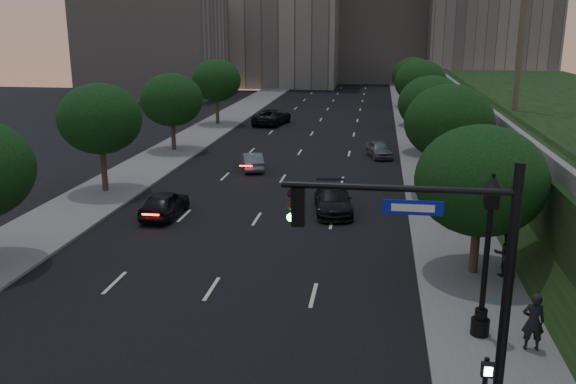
% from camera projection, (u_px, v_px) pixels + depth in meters
% --- Properties ---
extents(ground, '(160.00, 160.00, 0.00)m').
position_uv_depth(ground, '(169.00, 355.00, 19.02)').
color(ground, black).
rests_on(ground, ground).
extents(road_surface, '(16.00, 140.00, 0.02)m').
position_uv_depth(road_surface, '(297.00, 157.00, 47.64)').
color(road_surface, black).
rests_on(road_surface, ground).
extents(sidewalk_right, '(4.50, 140.00, 0.15)m').
position_uv_depth(sidewalk_right, '(430.00, 161.00, 46.18)').
color(sidewalk_right, slate).
rests_on(sidewalk_right, ground).
extents(sidewalk_left, '(4.50, 140.00, 0.15)m').
position_uv_depth(sidewalk_left, '(171.00, 153.00, 49.07)').
color(sidewalk_left, slate).
rests_on(sidewalk_left, ground).
extents(parapet_wall, '(0.35, 90.00, 0.70)m').
position_uv_depth(parapet_wall, '(484.00, 109.00, 42.69)').
color(parapet_wall, slate).
rests_on(parapet_wall, embankment).
extents(office_block_mid, '(22.00, 18.00, 26.00)m').
position_uv_depth(office_block_mid, '(381.00, 9.00, 112.09)').
color(office_block_mid, '#9D9990').
rests_on(office_block_mid, ground).
extents(office_block_filler, '(18.00, 16.00, 14.00)m').
position_uv_depth(office_block_filler, '(155.00, 47.00, 87.65)').
color(office_block_filler, '#9D9990').
rests_on(office_block_filler, ground).
extents(tree_right_a, '(5.20, 5.20, 6.24)m').
position_uv_depth(tree_right_a, '(480.00, 181.00, 24.14)').
color(tree_right_a, '#38281C').
rests_on(tree_right_a, ground).
extents(tree_right_b, '(5.20, 5.20, 6.74)m').
position_uv_depth(tree_right_b, '(449.00, 122.00, 35.46)').
color(tree_right_b, '#38281C').
rests_on(tree_right_b, ground).
extents(tree_right_c, '(5.20, 5.20, 6.24)m').
position_uv_depth(tree_right_c, '(431.00, 104.00, 48.00)').
color(tree_right_c, '#38281C').
rests_on(tree_right_c, ground).
extents(tree_right_d, '(5.20, 5.20, 6.74)m').
position_uv_depth(tree_right_d, '(421.00, 82.00, 61.23)').
color(tree_right_d, '#38281C').
rests_on(tree_right_d, ground).
extents(tree_right_e, '(5.20, 5.20, 6.24)m').
position_uv_depth(tree_right_e, '(413.00, 75.00, 75.67)').
color(tree_right_e, '#38281C').
rests_on(tree_right_e, ground).
extents(tree_left_b, '(5.00, 5.00, 6.71)m').
position_uv_depth(tree_left_b, '(100.00, 119.00, 36.44)').
color(tree_left_b, '#38281C').
rests_on(tree_left_b, ground).
extents(tree_left_c, '(5.00, 5.00, 6.34)m').
position_uv_depth(tree_left_c, '(172.00, 100.00, 48.95)').
color(tree_left_c, '#38281C').
rests_on(tree_left_c, ground).
extents(tree_left_d, '(5.00, 5.00, 6.71)m').
position_uv_depth(tree_left_d, '(216.00, 80.00, 62.21)').
color(tree_left_d, '#38281C').
rests_on(tree_left_d, ground).
extents(traffic_signal_mast, '(5.68, 0.56, 7.00)m').
position_uv_depth(traffic_signal_mast, '(459.00, 297.00, 14.59)').
color(traffic_signal_mast, black).
rests_on(traffic_signal_mast, ground).
extents(street_lamp, '(0.64, 0.64, 5.62)m').
position_uv_depth(street_lamp, '(486.00, 264.00, 19.36)').
color(street_lamp, black).
rests_on(street_lamp, ground).
extents(sedan_near_left, '(1.77, 4.24, 1.43)m').
position_uv_depth(sedan_near_left, '(165.00, 204.00, 32.71)').
color(sedan_near_left, black).
rests_on(sedan_near_left, ground).
extents(sedan_mid_left, '(2.41, 4.08, 1.27)m').
position_uv_depth(sedan_mid_left, '(252.00, 161.00, 43.44)').
color(sedan_mid_left, slate).
rests_on(sedan_mid_left, ground).
extents(sedan_far_left, '(3.70, 6.21, 1.62)m').
position_uv_depth(sedan_far_left, '(272.00, 117.00, 63.36)').
color(sedan_far_left, black).
rests_on(sedan_far_left, ground).
extents(sedan_near_right, '(2.63, 5.03, 1.39)m').
position_uv_depth(sedan_near_right, '(333.00, 200.00, 33.47)').
color(sedan_near_right, black).
rests_on(sedan_near_right, ground).
extents(sedan_far_right, '(2.41, 4.00, 1.27)m').
position_uv_depth(sedan_far_right, '(379.00, 149.00, 47.57)').
color(sedan_far_right, slate).
rests_on(sedan_far_right, ground).
extents(pedestrian_a, '(0.70, 0.46, 1.89)m').
position_uv_depth(pedestrian_a, '(533.00, 321.00, 18.87)').
color(pedestrian_a, black).
rests_on(pedestrian_a, sidewalk_right).
extents(pedestrian_b, '(0.94, 0.74, 1.91)m').
position_uv_depth(pedestrian_b, '(506.00, 253.00, 24.48)').
color(pedestrian_b, black).
rests_on(pedestrian_b, sidewalk_right).
extents(pedestrian_c, '(1.09, 0.55, 1.78)m').
position_uv_depth(pedestrian_c, '(456.00, 211.00, 30.25)').
color(pedestrian_c, black).
rests_on(pedestrian_c, sidewalk_right).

